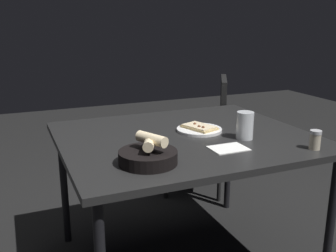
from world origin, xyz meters
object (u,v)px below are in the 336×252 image
object	(u,v)px
dining_table	(185,145)
bread_basket	(149,155)
chair_near	(206,127)
beer_glass	(245,127)
pizza_plate	(199,129)
pepper_shaker	(315,141)

from	to	relation	value
dining_table	bread_basket	distance (m)	0.43
bread_basket	chair_near	world-z (taller)	chair_near
beer_glass	dining_table	bearing A→B (deg)	145.66
dining_table	chair_near	distance (m)	0.96
beer_glass	chair_near	size ratio (longest dim) A/B	0.15
pizza_plate	dining_table	bearing A→B (deg)	-159.90
pepper_shaker	chair_near	bearing A→B (deg)	84.82
dining_table	pizza_plate	xyz separation A→B (m)	(0.10, 0.04, 0.06)
beer_glass	pepper_shaker	size ratio (longest dim) A/B	1.53
dining_table	chair_near	size ratio (longest dim) A/B	1.40
pizza_plate	bread_basket	bearing A→B (deg)	-139.92
pizza_plate	chair_near	size ratio (longest dim) A/B	0.27
bread_basket	chair_near	distance (m)	1.38
pepper_shaker	chair_near	distance (m)	1.22
chair_near	beer_glass	bearing A→B (deg)	-107.88
pizza_plate	pepper_shaker	distance (m)	0.56
pizza_plate	pepper_shaker	size ratio (longest dim) A/B	2.70
dining_table	beer_glass	world-z (taller)	beer_glass
bread_basket	beer_glass	bearing A→B (deg)	14.20
pizza_plate	pepper_shaker	xyz separation A→B (m)	(0.33, -0.45, 0.03)
bread_basket	chair_near	bearing A→B (deg)	52.07
beer_glass	pepper_shaker	world-z (taller)	beer_glass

